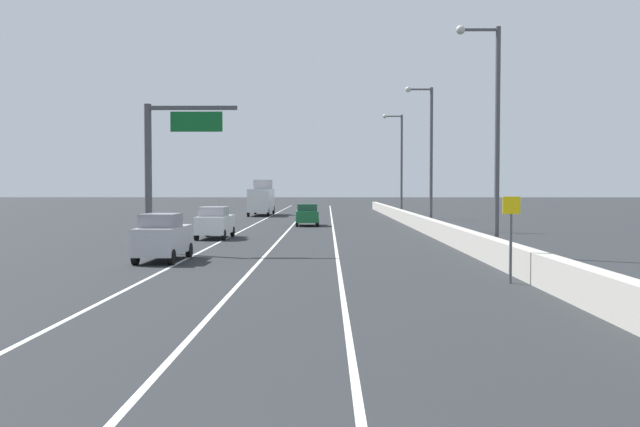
% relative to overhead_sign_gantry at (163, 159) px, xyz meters
% --- Properties ---
extents(ground_plane, '(320.00, 320.00, 0.00)m').
position_rel_overhead_sign_gantry_xyz_m(ground_plane, '(7.26, 34.42, -4.73)').
color(ground_plane, '#26282B').
extents(lane_stripe_left, '(0.16, 130.00, 0.00)m').
position_rel_overhead_sign_gantry_xyz_m(lane_stripe_left, '(1.76, 25.42, -4.73)').
color(lane_stripe_left, silver).
rests_on(lane_stripe_left, ground_plane).
extents(lane_stripe_center, '(0.16, 130.00, 0.00)m').
position_rel_overhead_sign_gantry_xyz_m(lane_stripe_center, '(5.26, 25.42, -4.73)').
color(lane_stripe_center, silver).
rests_on(lane_stripe_center, ground_plane).
extents(lane_stripe_right, '(0.16, 130.00, 0.00)m').
position_rel_overhead_sign_gantry_xyz_m(lane_stripe_right, '(8.76, 25.42, -4.73)').
color(lane_stripe_right, silver).
rests_on(lane_stripe_right, ground_plane).
extents(jersey_barrier_right, '(0.60, 120.00, 1.10)m').
position_rel_overhead_sign_gantry_xyz_m(jersey_barrier_right, '(15.50, 10.42, -4.18)').
color(jersey_barrier_right, '#B2ADA3').
rests_on(jersey_barrier_right, ground_plane).
extents(overhead_sign_gantry, '(4.68, 0.36, 7.50)m').
position_rel_overhead_sign_gantry_xyz_m(overhead_sign_gantry, '(0.00, 0.00, 0.00)').
color(overhead_sign_gantry, '#47474C').
rests_on(overhead_sign_gantry, ground_plane).
extents(speed_advisory_sign, '(0.60, 0.11, 3.00)m').
position_rel_overhead_sign_gantry_xyz_m(speed_advisory_sign, '(14.60, -10.91, -2.96)').
color(speed_advisory_sign, '#4C4C51').
rests_on(speed_advisory_sign, ground_plane).
extents(lamp_post_right_second, '(2.14, 0.44, 11.03)m').
position_rel_overhead_sign_gantry_xyz_m(lamp_post_right_second, '(16.19, -1.47, 1.55)').
color(lamp_post_right_second, '#4C4C51').
rests_on(lamp_post_right_second, ground_plane).
extents(lamp_post_right_third, '(2.14, 0.44, 11.03)m').
position_rel_overhead_sign_gantry_xyz_m(lamp_post_right_third, '(16.04, 18.41, 1.55)').
color(lamp_post_right_third, '#4C4C51').
rests_on(lamp_post_right_third, ground_plane).
extents(lamp_post_right_fourth, '(2.14, 0.44, 11.03)m').
position_rel_overhead_sign_gantry_xyz_m(lamp_post_right_fourth, '(15.91, 38.29, 1.55)').
color(lamp_post_right_fourth, '#4C4C51').
rests_on(lamp_post_right_fourth, ground_plane).
extents(car_white_0, '(2.02, 4.42, 2.07)m').
position_rel_overhead_sign_gantry_xyz_m(car_white_0, '(1.00, 9.79, -3.70)').
color(car_white_0, white).
rests_on(car_white_0, ground_plane).
extents(car_green_1, '(2.10, 4.09, 1.89)m').
position_rel_overhead_sign_gantry_xyz_m(car_green_1, '(6.55, 24.53, -3.79)').
color(car_green_1, '#196033').
rests_on(car_green_1, ground_plane).
extents(car_silver_2, '(1.88, 4.23, 2.15)m').
position_rel_overhead_sign_gantry_xyz_m(car_silver_2, '(0.91, -3.85, -3.66)').
color(car_silver_2, '#B7B7BC').
rests_on(car_silver_2, ground_plane).
extents(box_truck, '(2.48, 8.93, 4.22)m').
position_rel_overhead_sign_gantry_xyz_m(box_truck, '(0.52, 46.47, -2.80)').
color(box_truck, silver).
rests_on(box_truck, ground_plane).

